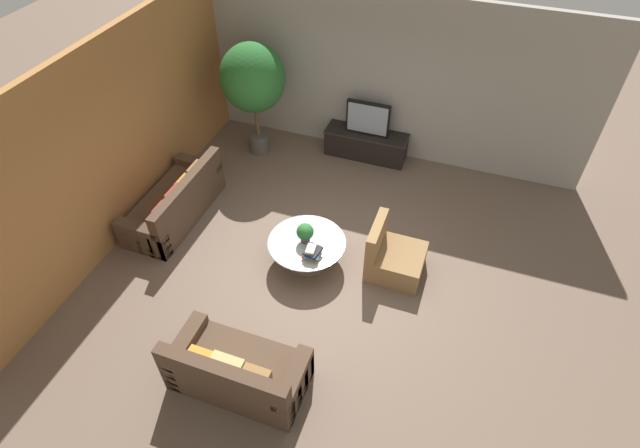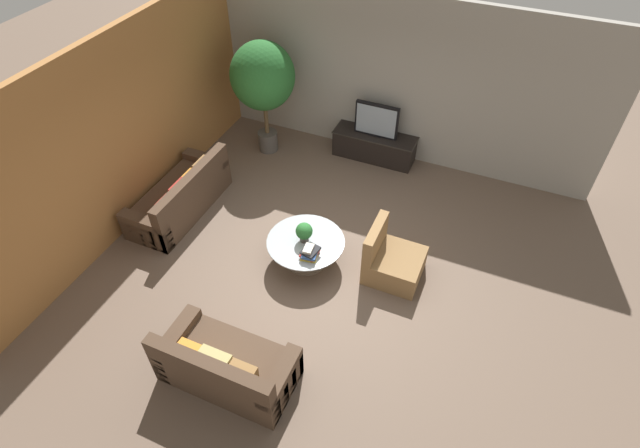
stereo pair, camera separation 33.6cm
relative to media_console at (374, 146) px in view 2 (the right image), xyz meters
The scene contains 13 objects.
ground_plane 2.95m from the media_console, 87.58° to the right, with size 24.00×24.00×0.00m, color brown.
back_wall_stone 1.28m from the media_console, 68.76° to the left, with size 7.40×0.12×3.00m, color #A39E93.
side_wall_left 4.34m from the media_console, 138.85° to the right, with size 0.12×7.40×3.00m, color #B2753D.
media_console is the anchor object (origin of this frame).
television 0.56m from the media_console, 90.00° to the right, with size 0.81×0.13×0.63m.
coffee_table 2.95m from the media_console, 91.55° to the right, with size 1.17×1.17×0.43m.
couch_by_wall 3.68m from the media_console, 132.31° to the right, with size 0.84×1.95×0.84m.
couch_near_entry 5.15m from the media_console, 91.56° to the right, with size 1.64×0.84×0.84m.
armchair_wicker 2.93m from the media_console, 66.20° to the right, with size 0.80×0.76×0.86m.
potted_palm_tall 2.40m from the media_console, 164.35° to the right, with size 1.15×1.15×2.17m.
potted_plant_tabletop 2.96m from the media_console, 91.99° to the right, with size 0.25×0.25×0.32m.
book_stack 3.20m from the media_console, 88.20° to the right, with size 0.27×0.31×0.17m.
remote_black 2.76m from the media_console, 93.86° to the right, with size 0.04×0.16×0.02m, color black.
Camera 2 is at (2.04, -4.66, 5.75)m, focal length 28.00 mm.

